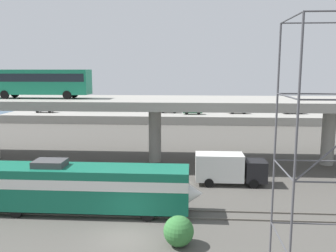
% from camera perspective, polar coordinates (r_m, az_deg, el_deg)
% --- Properties ---
extents(ground_plane, '(260.00, 260.00, 0.00)m').
position_cam_1_polar(ground_plane, '(25.23, -6.94, -17.23)').
color(ground_plane, '#4C4944').
extents(rail_strip_near, '(110.00, 0.12, 0.12)m').
position_cam_1_polar(rail_strip_near, '(28.11, -5.67, -14.21)').
color(rail_strip_near, '#59544C').
rests_on(rail_strip_near, ground_plane).
extents(rail_strip_far, '(110.00, 0.12, 0.12)m').
position_cam_1_polar(rail_strip_far, '(29.47, -5.19, -13.08)').
color(rail_strip_far, '#59544C').
rests_on(rail_strip_far, ground_plane).
extents(train_locomotive, '(17.18, 3.04, 4.18)m').
position_cam_1_polar(train_locomotive, '(28.66, -11.50, -9.33)').
color(train_locomotive, '#14664C').
rests_on(train_locomotive, ground_plane).
extents(highway_overpass, '(96.00, 10.61, 7.71)m').
position_cam_1_polar(highway_overpass, '(42.64, -2.13, 3.39)').
color(highway_overpass, gray).
rests_on(highway_overpass, ground_plane).
extents(transit_bus_on_overpass, '(12.00, 2.68, 3.40)m').
position_cam_1_polar(transit_bus_on_overpass, '(45.28, -19.86, 6.78)').
color(transit_bus_on_overpass, '#197A56').
rests_on(transit_bus_on_overpass, highway_overpass).
extents(service_truck_west, '(6.80, 2.46, 3.04)m').
position_cam_1_polar(service_truck_west, '(35.45, 9.59, -6.63)').
color(service_truck_west, black).
rests_on(service_truck_west, ground_plane).
extents(scaffolding_tower, '(3.58, 3.58, 13.35)m').
position_cam_1_polar(scaffolding_tower, '(17.40, 23.65, -5.20)').
color(scaffolding_tower, '#47474C').
rests_on(scaffolding_tower, ground_plane).
extents(pier_parking_lot, '(72.04, 12.36, 1.70)m').
position_cam_1_polar(pier_parking_lot, '(78.01, 0.55, 1.46)').
color(pier_parking_lot, gray).
rests_on(pier_parking_lot, ground_plane).
extents(parked_car_0, '(4.13, 1.93, 1.50)m').
position_cam_1_polar(parked_car_0, '(78.19, 0.19, 2.68)').
color(parked_car_0, silver).
rests_on(parked_car_0, pier_parking_lot).
extents(parked_car_1, '(4.02, 1.87, 1.50)m').
position_cam_1_polar(parked_car_1, '(80.35, 5.64, 2.80)').
color(parked_car_1, silver).
rests_on(parked_car_1, pier_parking_lot).
extents(parked_car_2, '(4.44, 1.90, 1.50)m').
position_cam_1_polar(parked_car_2, '(83.81, -12.75, 2.88)').
color(parked_car_2, '#0C4C26').
rests_on(parked_car_2, pier_parking_lot).
extents(parked_car_3, '(4.07, 1.85, 1.50)m').
position_cam_1_polar(parked_car_3, '(75.84, 3.99, 2.46)').
color(parked_car_3, '#0C4C26').
rests_on(parked_car_3, pier_parking_lot).
extents(parked_car_4, '(4.41, 1.85, 1.50)m').
position_cam_1_polar(parked_car_4, '(83.32, -19.08, 2.57)').
color(parked_car_4, '#B7B7BC').
rests_on(parked_car_4, pier_parking_lot).
extents(parked_car_5, '(4.04, 1.99, 1.50)m').
position_cam_1_polar(parked_car_5, '(82.70, -9.06, 2.91)').
color(parked_car_5, black).
rests_on(parked_car_5, pier_parking_lot).
extents(parked_car_6, '(4.06, 1.98, 1.50)m').
position_cam_1_polar(parked_car_6, '(78.38, 11.07, 2.52)').
color(parked_car_6, '#9E998C').
rests_on(parked_car_6, pier_parking_lot).
extents(parked_car_7, '(4.52, 1.94, 1.50)m').
position_cam_1_polar(parked_car_7, '(81.15, 19.41, 2.40)').
color(parked_car_7, '#515459').
rests_on(parked_car_7, pier_parking_lot).
extents(harbor_water, '(140.00, 36.00, 0.01)m').
position_cam_1_polar(harbor_water, '(100.92, 1.29, 2.70)').
color(harbor_water, '#385B7A').
rests_on(harbor_water, ground_plane).
extents(shrub_right, '(1.95, 1.95, 1.95)m').
position_cam_1_polar(shrub_right, '(23.64, 1.71, -16.42)').
color(shrub_right, '#337135').
rests_on(shrub_right, ground_plane).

